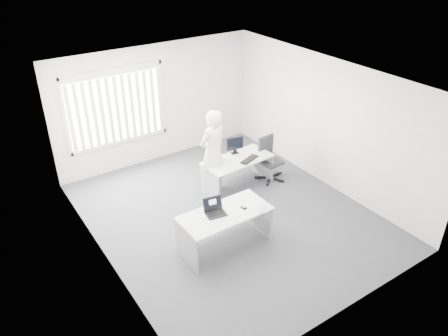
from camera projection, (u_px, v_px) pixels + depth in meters
ground at (229, 215)px, 8.77m from camera, size 6.00×6.00×0.00m
wall_back at (157, 104)px, 10.25m from camera, size 5.00×0.02×2.80m
wall_front at (354, 238)px, 5.91m from camera, size 5.00×0.02×2.80m
wall_left at (99, 194)px, 6.87m from camera, size 0.02×6.00×2.80m
wall_right at (326, 123)px, 9.29m from camera, size 0.02×6.00×2.80m
ceiling at (230, 80)px, 7.39m from camera, size 5.00×6.00×0.02m
window at (116, 107)px, 9.66m from camera, size 2.32×0.06×1.76m
blinds at (118, 109)px, 9.63m from camera, size 2.20×0.10×1.50m
desk_near at (225, 222)px, 7.67m from camera, size 1.63×0.78×0.74m
desk_far at (238, 167)px, 9.46m from camera, size 1.57×0.81×0.70m
office_chair at (269, 166)px, 9.87m from camera, size 0.62×0.62×1.01m
person at (212, 153)px, 9.08m from camera, size 0.77×0.59×1.89m
laptop at (216, 208)px, 7.45m from camera, size 0.39×0.36×0.27m
paper_sheet at (245, 210)px, 7.63m from camera, size 0.34×0.25×0.00m
mouse at (244, 207)px, 7.67m from camera, size 0.08×0.12×0.04m
booklet at (263, 209)px, 7.65m from camera, size 0.22×0.25×0.01m
keyboard at (249, 159)px, 9.32m from camera, size 0.52×0.32×0.02m
monitor at (235, 145)px, 9.50m from camera, size 0.40×0.19×0.38m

